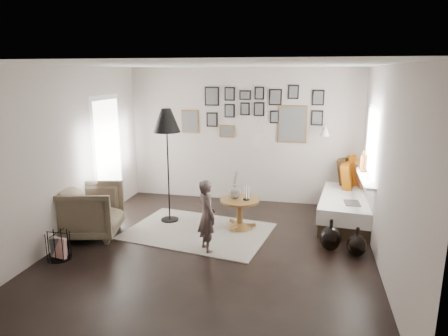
% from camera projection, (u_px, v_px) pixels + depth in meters
% --- Properties ---
extents(ground, '(4.80, 4.80, 0.00)m').
position_uv_depth(ground, '(213.00, 249.00, 5.79)').
color(ground, black).
rests_on(ground, ground).
extents(wall_back, '(4.50, 0.00, 4.50)m').
position_uv_depth(wall_back, '(242.00, 136.00, 7.76)').
color(wall_back, '#A3978F').
rests_on(wall_back, ground).
extents(wall_front, '(4.50, 0.00, 4.50)m').
position_uv_depth(wall_front, '(141.00, 226.00, 3.20)').
color(wall_front, '#A3978F').
rests_on(wall_front, ground).
extents(wall_left, '(0.00, 4.80, 4.80)m').
position_uv_depth(wall_left, '(67.00, 155.00, 5.95)').
color(wall_left, '#A3978F').
rests_on(wall_left, ground).
extents(wall_right, '(0.00, 4.80, 4.80)m').
position_uv_depth(wall_right, '(386.00, 170.00, 5.02)').
color(wall_right, '#A3978F').
rests_on(wall_right, ground).
extents(ceiling, '(4.80, 4.80, 0.00)m').
position_uv_depth(ceiling, '(212.00, 64.00, 5.18)').
color(ceiling, white).
rests_on(ceiling, wall_back).
extents(door_left, '(0.00, 2.14, 2.14)m').
position_uv_depth(door_left, '(108.00, 155.00, 7.15)').
color(door_left, white).
rests_on(door_left, wall_left).
extents(window_right, '(0.15, 1.32, 1.30)m').
position_uv_depth(window_right, '(365.00, 173.00, 6.39)').
color(window_right, white).
rests_on(window_right, wall_right).
extents(gallery_wall, '(2.74, 0.03, 1.08)m').
position_uv_depth(gallery_wall, '(257.00, 113.00, 7.58)').
color(gallery_wall, brown).
rests_on(gallery_wall, wall_back).
extents(wall_sconce, '(0.18, 0.36, 0.16)m').
position_uv_depth(wall_sconce, '(325.00, 132.00, 7.15)').
color(wall_sconce, white).
rests_on(wall_sconce, wall_back).
extents(rug, '(2.42, 1.88, 0.01)m').
position_uv_depth(rug, '(198.00, 231.00, 6.43)').
color(rug, beige).
rests_on(rug, ground).
extents(pedestal_table, '(0.64, 0.64, 0.50)m').
position_uv_depth(pedestal_table, '(240.00, 215.00, 6.52)').
color(pedestal_table, brown).
rests_on(pedestal_table, ground).
extents(vase, '(0.18, 0.18, 0.45)m').
position_uv_depth(vase, '(235.00, 190.00, 6.46)').
color(vase, black).
rests_on(vase, pedestal_table).
extents(candles, '(0.11, 0.11, 0.24)m').
position_uv_depth(candles, '(247.00, 193.00, 6.41)').
color(candles, black).
rests_on(candles, pedestal_table).
extents(daybed, '(1.11, 2.17, 1.02)m').
position_uv_depth(daybed, '(348.00, 200.00, 7.00)').
color(daybed, black).
rests_on(daybed, ground).
extents(magazine_on_daybed, '(0.25, 0.33, 0.02)m').
position_uv_depth(magazine_on_daybed, '(352.00, 203.00, 6.34)').
color(magazine_on_daybed, black).
rests_on(magazine_on_daybed, daybed).
extents(armchair, '(1.06, 1.05, 0.81)m').
position_uv_depth(armchair, '(91.00, 211.00, 6.19)').
color(armchair, brown).
rests_on(armchair, ground).
extents(armchair_cushion, '(0.43, 0.44, 0.17)m').
position_uv_depth(armchair_cushion, '(94.00, 205.00, 6.22)').
color(armchair_cushion, silver).
rests_on(armchair_cushion, armchair).
extents(floor_lamp, '(0.45, 0.45, 1.93)m').
position_uv_depth(floor_lamp, '(167.00, 125.00, 6.51)').
color(floor_lamp, black).
rests_on(floor_lamp, ground).
extents(magazine_basket, '(0.31, 0.31, 0.38)m').
position_uv_depth(magazine_basket, '(58.00, 246.00, 5.45)').
color(magazine_basket, black).
rests_on(magazine_basket, ground).
extents(demijohn_large, '(0.31, 0.31, 0.46)m').
position_uv_depth(demijohn_large, '(330.00, 238.00, 5.73)').
color(demijohn_large, black).
rests_on(demijohn_large, ground).
extents(demijohn_small, '(0.27, 0.27, 0.42)m').
position_uv_depth(demijohn_small, '(357.00, 245.00, 5.54)').
color(demijohn_small, black).
rests_on(demijohn_small, ground).
extents(child, '(0.43, 0.46, 1.05)m').
position_uv_depth(child, '(207.00, 216.00, 5.64)').
color(child, brown).
rests_on(child, ground).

